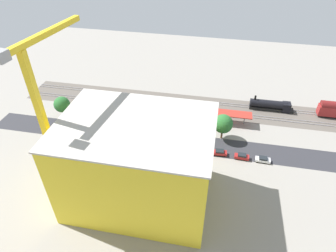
% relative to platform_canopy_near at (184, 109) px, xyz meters
% --- Properties ---
extents(ground_plane, '(184.83, 184.83, 0.00)m').
position_rel_platform_canopy_near_xyz_m(ground_plane, '(3.97, 11.57, -3.71)').
color(ground_plane, gray).
rests_on(ground_plane, ground).
extents(rail_bed, '(115.68, 15.65, 0.01)m').
position_rel_platform_canopy_near_xyz_m(rail_bed, '(3.97, -8.15, -3.70)').
color(rail_bed, '#5B544C').
rests_on(rail_bed, ground).
extents(street_asphalt, '(115.62, 10.41, 0.01)m').
position_rel_platform_canopy_near_xyz_m(street_asphalt, '(3.97, 13.73, -3.70)').
color(street_asphalt, '#2D2D33').
rests_on(street_asphalt, ground).
extents(track_rails, '(115.51, 9.22, 0.12)m').
position_rel_platform_canopy_near_xyz_m(track_rails, '(3.97, -8.15, -3.53)').
color(track_rails, '#9E9EA8').
rests_on(track_rails, ground).
extents(platform_canopy_near, '(45.27, 4.72, 3.89)m').
position_rel_platform_canopy_near_xyz_m(platform_canopy_near, '(0.00, 0.00, 0.00)').
color(platform_canopy_near, '#A82D23').
rests_on(platform_canopy_near, ground).
extents(locomotive, '(15.41, 3.01, 5.14)m').
position_rel_platform_canopy_near_xyz_m(locomotive, '(-30.04, -11.28, -1.88)').
color(locomotive, black).
rests_on(locomotive, ground).
extents(parked_car_0, '(4.19, 1.89, 1.54)m').
position_rel_platform_canopy_near_xyz_m(parked_car_0, '(-25.72, 17.16, -3.02)').
color(parked_car_0, black).
rests_on(parked_car_0, ground).
extents(parked_car_1, '(4.25, 1.90, 1.68)m').
position_rel_platform_canopy_near_xyz_m(parked_car_1, '(-19.74, 17.16, -2.95)').
color(parked_car_1, black).
rests_on(parked_car_1, ground).
extents(parked_car_2, '(4.40, 2.07, 1.61)m').
position_rel_platform_canopy_near_xyz_m(parked_car_2, '(-13.29, 16.71, -2.98)').
color(parked_car_2, black).
rests_on(parked_car_2, ground).
extents(parked_car_3, '(4.35, 1.73, 1.67)m').
position_rel_platform_canopy_near_xyz_m(parked_car_3, '(-5.78, 16.58, -2.95)').
color(parked_car_3, black).
rests_on(parked_car_3, ground).
extents(construction_building, '(33.44, 24.13, 21.94)m').
position_rel_platform_canopy_near_xyz_m(construction_building, '(5.38, 36.05, 7.26)').
color(construction_building, yellow).
rests_on(construction_building, ground).
extents(construction_roof_slab, '(34.05, 24.74, 0.40)m').
position_rel_platform_canopy_near_xyz_m(construction_roof_slab, '(5.38, 36.05, 18.43)').
color(construction_roof_slab, '#B7B2A8').
rests_on(construction_roof_slab, construction_building).
extents(tower_crane, '(4.72, 24.72, 39.08)m').
position_rel_platform_canopy_near_xyz_m(tower_crane, '(25.69, 35.92, 19.00)').
color(tower_crane, gray).
rests_on(tower_crane, ground).
extents(box_truck_0, '(8.37, 2.82, 3.16)m').
position_rel_platform_canopy_near_xyz_m(box_truck_0, '(16.51, 17.57, -2.14)').
color(box_truck_0, black).
rests_on(box_truck_0, ground).
extents(street_tree_0, '(5.99, 5.99, 8.53)m').
position_rel_platform_canopy_near_xyz_m(street_tree_0, '(-13.39, 8.66, 1.81)').
color(street_tree_0, brown).
rests_on(street_tree_0, ground).
extents(street_tree_1, '(5.45, 5.45, 7.84)m').
position_rel_platform_canopy_near_xyz_m(street_tree_1, '(41.01, 8.11, 1.39)').
color(street_tree_1, brown).
rests_on(street_tree_1, ground).
extents(street_tree_2, '(5.56, 5.56, 7.52)m').
position_rel_platform_canopy_near_xyz_m(street_tree_2, '(-4.13, 8.81, 1.02)').
color(street_tree_2, brown).
rests_on(street_tree_2, ground).
extents(street_tree_3, '(4.03, 4.03, 6.14)m').
position_rel_platform_canopy_near_xyz_m(street_tree_3, '(2.94, 7.99, 0.40)').
color(street_tree_3, brown).
rests_on(street_tree_3, ground).
extents(traffic_light, '(0.50, 0.36, 6.71)m').
position_rel_platform_canopy_near_xyz_m(traffic_light, '(23.27, 18.29, 0.73)').
color(traffic_light, '#333333').
rests_on(traffic_light, ground).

